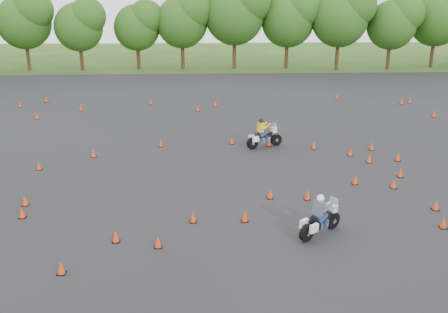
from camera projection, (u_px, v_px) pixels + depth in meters
ground at (228, 212)px, 21.92m from camera, size 140.00×140.00×0.00m
asphalt_pad at (223, 165)px, 27.60m from camera, size 62.00×62.00×0.00m
treeline at (232, 32)px, 53.83m from camera, size 86.91×32.39×11.05m
traffic_cones at (229, 167)px, 26.67m from camera, size 36.43×32.69×0.45m
rider_grey at (321, 214)px, 19.60m from camera, size 2.26×2.03×1.80m
rider_yellow at (265, 133)px, 30.42m from camera, size 2.48×1.60×1.84m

